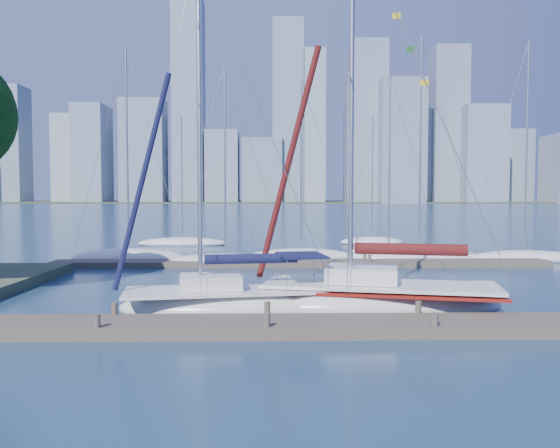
{
  "coord_description": "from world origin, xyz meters",
  "views": [
    {
      "loc": [
        0.09,
        -16.86,
        4.29
      ],
      "look_at": [
        0.48,
        4.0,
        3.2
      ],
      "focal_mm": 35.0,
      "sensor_mm": 36.0,
      "label": 1
    }
  ],
  "objects": [
    {
      "name": "ground",
      "position": [
        0.0,
        0.0,
        0.0
      ],
      "size": [
        700.0,
        700.0,
        0.0
      ],
      "primitive_type": "plane",
      "color": "navy",
      "rests_on": "ground"
    },
    {
      "name": "near_dock",
      "position": [
        0.0,
        0.0,
        0.2
      ],
      "size": [
        26.0,
        2.0,
        0.4
      ],
      "primitive_type": "cube",
      "color": "#4C4238",
      "rests_on": "ground"
    },
    {
      "name": "far_dock",
      "position": [
        2.0,
        16.0,
        0.18
      ],
      "size": [
        30.0,
        1.8,
        0.36
      ],
      "primitive_type": "cube",
      "color": "#4C4238",
      "rests_on": "ground"
    },
    {
      "name": "far_shore",
      "position": [
        0.0,
        320.0,
        0.0
      ],
      "size": [
        800.0,
        100.0,
        1.5
      ],
      "primitive_type": "cube",
      "color": "#38472D",
      "rests_on": "ground"
    },
    {
      "name": "sailboat_navy",
      "position": [
        -1.51,
        2.76,
        1.1
      ],
      "size": [
        8.05,
        3.65,
        13.22
      ],
      "rotation": [
        0.0,
        0.0,
        0.15
      ],
      "color": "silver",
      "rests_on": "ground"
    },
    {
      "name": "sailboat_maroon",
      "position": [
        4.09,
        2.98,
        1.14
      ],
      "size": [
        9.53,
        4.91,
        15.12
      ],
      "rotation": [
        0.0,
        0.0,
        -0.22
      ],
      "color": "silver",
      "rests_on": "ground"
    },
    {
      "name": "bg_boat_0",
      "position": [
        -9.09,
        18.58,
        0.3
      ],
      "size": [
        7.69,
        3.55,
        14.04
      ],
      "rotation": [
        0.0,
        0.0,
        -0.15
      ],
      "color": "silver",
      "rests_on": "ground"
    },
    {
      "name": "bg_boat_1",
      "position": [
        -2.65,
        16.57,
        0.25
      ],
      "size": [
        7.69,
        2.59,
        12.39
      ],
      "rotation": [
        0.0,
        0.0,
        0.06
      ],
      "color": "silver",
      "rests_on": "ground"
    },
    {
      "name": "bg_boat_2",
      "position": [
        2.16,
        19.16,
        0.27
      ],
      "size": [
        7.03,
        2.35,
        12.32
      ],
      "rotation": [
        0.0,
        0.0,
        -0.01
      ],
      "color": "silver",
      "rests_on": "ground"
    },
    {
      "name": "bg_boat_3",
      "position": [
        7.99,
        19.14,
        0.25
      ],
      "size": [
        6.8,
        3.02,
        12.59
      ],
      "rotation": [
        0.0,
        0.0,
        -0.15
      ],
      "color": "silver",
      "rests_on": "ground"
    },
    {
      "name": "bg_boat_4",
      "position": [
        9.77,
        18.22,
        0.29
      ],
      "size": [
        8.79,
        3.64,
        14.81
      ],
      "rotation": [
        0.0,
        0.0,
        0.15
      ],
      "color": "silver",
      "rests_on": "ground"
    },
    {
      "name": "bg_boat_5",
      "position": [
        16.6,
        18.06,
        0.28
      ],
      "size": [
        7.48,
        3.0,
        14.46
      ],
      "rotation": [
        0.0,
        0.0,
        -0.11
      ],
      "color": "silver",
      "rests_on": "ground"
    },
    {
      "name": "bg_boat_6",
      "position": [
        -7.46,
        30.11,
        0.23
      ],
      "size": [
        7.88,
        3.07,
        11.24
      ],
      "rotation": [
        0.0,
        0.0,
        -0.14
      ],
      "color": "silver",
      "rests_on": "ground"
    },
    {
      "name": "bg_boat_7",
      "position": [
        9.08,
        30.91,
        0.24
      ],
      "size": [
        5.73,
        2.46,
        11.64
      ],
      "rotation": [
        0.0,
        0.0,
        0.09
      ],
      "color": "silver",
      "rests_on": "ground"
    },
    {
      "name": "skyline",
      "position": [
        19.53,
        290.26,
        34.11
      ],
      "size": [
        502.91,
        51.31,
        112.34
      ],
      "color": "slate",
      "rests_on": "ground"
    }
  ]
}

